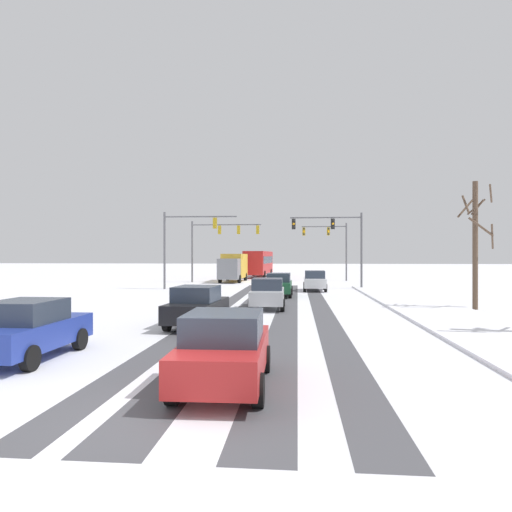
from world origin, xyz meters
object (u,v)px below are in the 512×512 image
bare_tree_sidewalk_mid (476,240)px  box_truck_delivery (233,267)px  traffic_signal_far_right (331,240)px  traffic_signal_far_left (220,237)px  bus_oncoming (259,262)px  car_white_lead (315,281)px  car_silver_third (268,293)px  car_red_sixth (225,349)px  car_blue_fifth (28,329)px  car_dark_green_second (279,285)px  traffic_signal_near_right (336,234)px  car_black_fourth (197,306)px  traffic_signal_near_left (185,236)px

bare_tree_sidewalk_mid → box_truck_delivery: bearing=124.3°
traffic_signal_far_right → traffic_signal_far_left: same height
traffic_signal_far_right → bare_tree_sidewalk_mid: bare_tree_sidewalk_mid is taller
bus_oncoming → box_truck_delivery: 10.99m
car_white_lead → car_silver_third: size_ratio=1.00×
car_red_sixth → bare_tree_sidewalk_mid: bare_tree_sidewalk_mid is taller
traffic_signal_far_right → traffic_signal_far_left: 12.57m
traffic_signal_far_right → car_blue_fifth: bearing=-105.6°
car_white_lead → car_red_sixth: (-2.94, -26.83, 0.00)m
car_white_lead → car_dark_green_second: 5.87m
traffic_signal_far_right → box_truck_delivery: (-10.66, -2.83, -2.97)m
car_blue_fifth → traffic_signal_near_right: bearing=68.8°
car_white_lead → car_dark_green_second: same height
car_white_lead → traffic_signal_near_right: bearing=54.1°
car_black_fourth → traffic_signal_near_right: bearing=71.2°
traffic_signal_near_right → car_black_fourth: 22.99m
car_red_sixth → traffic_signal_far_left: bearing=100.0°
traffic_signal_near_right → traffic_signal_far_left: bearing=144.8°
car_blue_fifth → car_silver_third: bearing=65.0°
car_black_fourth → box_truck_delivery: 30.87m
car_black_fourth → car_blue_fifth: (-3.34, -5.95, 0.00)m
car_white_lead → traffic_signal_far_right: bearing=81.0°
traffic_signal_near_right → bus_oncoming: (-8.40, 20.09, -2.66)m
traffic_signal_far_right → traffic_signal_far_left: size_ratio=0.87×
traffic_signal_far_left → car_red_sixth: traffic_signal_far_left is taller
car_dark_green_second → car_red_sixth: (-0.28, -21.59, 0.00)m
traffic_signal_near_left → car_red_sixth: bearing=-74.0°
car_silver_third → box_truck_delivery: (-5.34, 24.41, 0.82)m
car_silver_third → car_blue_fifth: size_ratio=1.01×
traffic_signal_far_left → car_silver_third: bearing=-74.2°
traffic_signal_near_right → car_dark_green_second: bearing=-120.2°
box_truck_delivery → car_blue_fifth: bearing=-90.6°
traffic_signal_far_right → car_dark_green_second: (-5.01, -20.00, -3.78)m
car_white_lead → car_black_fourth: bearing=-105.9°
bus_oncoming → box_truck_delivery: bearing=-99.7°
traffic_signal_far_right → car_dark_green_second: bearing=-104.1°
car_white_lead → car_black_fourth: size_ratio=0.98×
traffic_signal_near_left → car_dark_green_second: (8.19, -6.02, -3.62)m
car_red_sixth → box_truck_delivery: size_ratio=0.56×
traffic_signal_far_right → car_black_fourth: traffic_signal_far_right is taller
car_white_lead → box_truck_delivery: size_ratio=0.55×
car_silver_third → box_truck_delivery: bearing=102.3°
car_red_sixth → traffic_signal_near_right: bearing=80.6°
car_white_lead → car_black_fourth: same height
car_white_lead → bare_tree_sidewalk_mid: bare_tree_sidewalk_mid is taller
bus_oncoming → box_truck_delivery: size_ratio=1.49×
box_truck_delivery → bare_tree_sidewalk_mid: (16.24, -23.77, 2.02)m
car_black_fourth → bus_oncoming: (-1.11, 41.55, 1.18)m
car_white_lead → car_blue_fifth: bearing=-109.4°
car_dark_green_second → car_white_lead: bearing=63.0°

